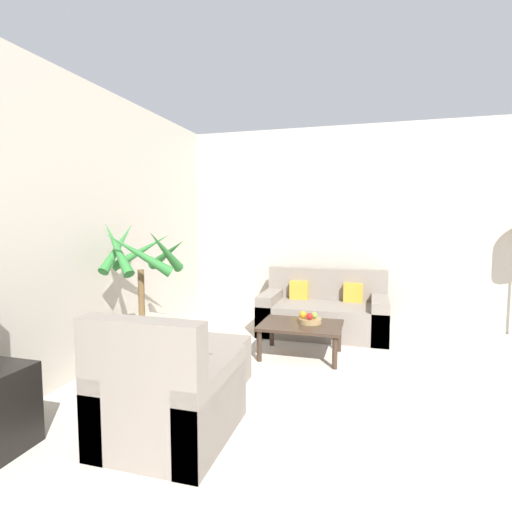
{
  "coord_description": "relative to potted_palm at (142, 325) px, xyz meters",
  "views": [
    {
      "loc": [
        -0.93,
        1.14,
        1.43
      ],
      "look_at": [
        -2.24,
        5.71,
        1.0
      ],
      "focal_mm": 28.0,
      "sensor_mm": 36.0,
      "label": 1
    }
  ],
  "objects": [
    {
      "name": "armchair",
      "position": [
        0.84,
        -1.05,
        -0.15
      ],
      "size": [
        0.76,
        0.86,
        0.87
      ],
      "color": "gray",
      "rests_on": "ground_plane"
    },
    {
      "name": "orange_fruit",
      "position": [
        1.41,
        0.81,
        0.01
      ],
      "size": [
        0.08,
        0.08,
        0.08
      ],
      "color": "orange",
      "rests_on": "fruit_bowl"
    },
    {
      "name": "apple_red",
      "position": [
        1.49,
        0.77,
        0.0
      ],
      "size": [
        0.07,
        0.07,
        0.07
      ],
      "color": "red",
      "rests_on": "fruit_bowl"
    },
    {
      "name": "ottoman",
      "position": [
        0.8,
        -0.18,
        -0.24
      ],
      "size": [
        0.52,
        0.55,
        0.38
      ],
      "color": "gray",
      "rests_on": "ground_plane"
    },
    {
      "name": "sofa_loveseat",
      "position": [
        1.53,
        1.72,
        -0.17
      ],
      "size": [
        1.55,
        0.86,
        0.79
      ],
      "color": "gray",
      "rests_on": "ground_plane"
    },
    {
      "name": "coffee_table",
      "position": [
        1.4,
        0.77,
        -0.13
      ],
      "size": [
        0.84,
        0.63,
        0.35
      ],
      "color": "#38281E",
      "rests_on": "ground_plane"
    },
    {
      "name": "wall_back",
      "position": [
        3.01,
        2.34,
        0.92
      ],
      "size": [
        8.5,
        0.06,
        2.7
      ],
      "color": "#BCB2A3",
      "rests_on": "ground_plane"
    },
    {
      "name": "potted_palm",
      "position": [
        0.0,
        0.0,
        0.0
      ],
      "size": [
        0.86,
        0.87,
        1.44
      ],
      "color": "#ADA393",
      "rests_on": "ground_plane"
    },
    {
      "name": "fruit_bowl",
      "position": [
        1.49,
        0.83,
        -0.06
      ],
      "size": [
        0.24,
        0.24,
        0.05
      ],
      "color": "#997A4C",
      "rests_on": "coffee_table"
    },
    {
      "name": "apple_green",
      "position": [
        1.53,
        0.84,
        0.0
      ],
      "size": [
        0.07,
        0.07,
        0.07
      ],
      "color": "olive",
      "rests_on": "fruit_bowl"
    }
  ]
}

